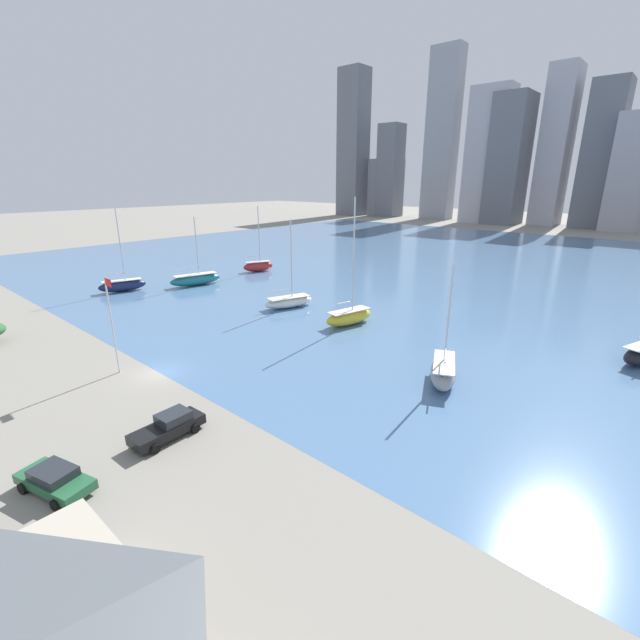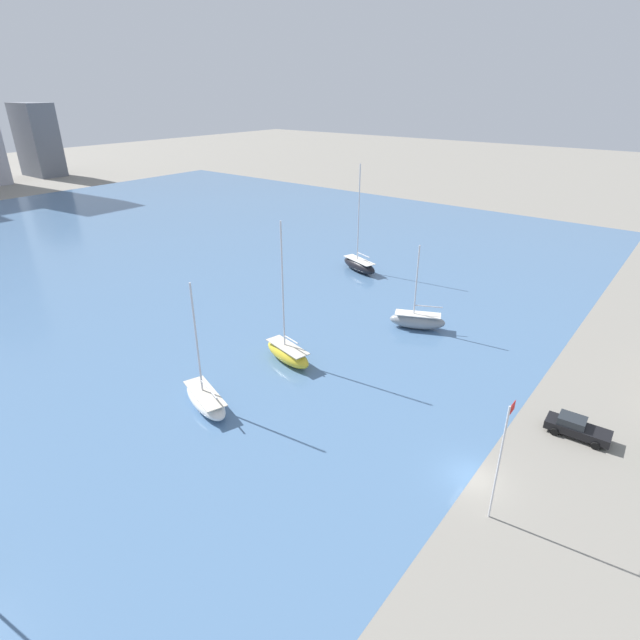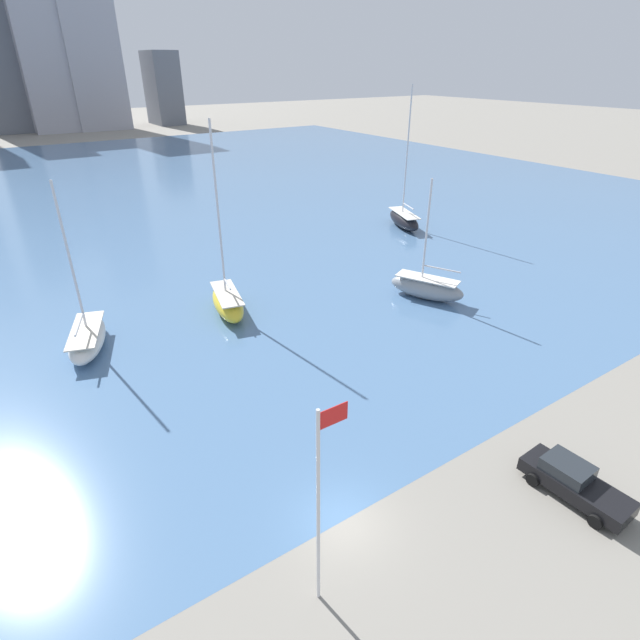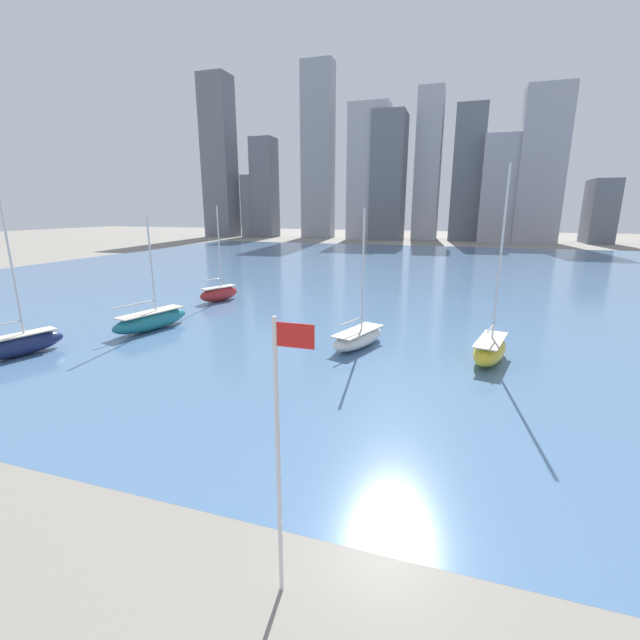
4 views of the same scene
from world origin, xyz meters
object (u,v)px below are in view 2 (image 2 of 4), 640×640
(flag_pole, at_px, (500,458))
(sailboat_white, at_px, (205,399))
(sailboat_gray, at_px, (417,320))
(parked_pickup_black, at_px, (576,427))
(sailboat_black, at_px, (359,265))
(sailboat_yellow, at_px, (288,353))

(flag_pole, xyz_separation_m, sailboat_white, (-3.52, 25.90, -4.22))
(flag_pole, relative_size, sailboat_white, 0.76)
(sailboat_white, bearing_deg, sailboat_gray, 2.99)
(sailboat_gray, bearing_deg, parked_pickup_black, -141.74)
(sailboat_black, bearing_deg, parked_pickup_black, -102.24)
(flag_pole, distance_m, sailboat_white, 26.48)
(sailboat_yellow, relative_size, sailboat_black, 0.92)
(sailboat_yellow, xyz_separation_m, parked_pickup_black, (5.61, -27.97, -0.25))
(sailboat_white, distance_m, sailboat_black, 41.76)
(flag_pole, distance_m, parked_pickup_black, 14.13)
(flag_pole, bearing_deg, sailboat_white, 97.74)
(parked_pickup_black, bearing_deg, sailboat_white, 117.94)
(sailboat_white, bearing_deg, flag_pole, -63.77)
(sailboat_white, bearing_deg, parked_pickup_black, -40.96)
(sailboat_gray, relative_size, sailboat_black, 0.63)
(parked_pickup_black, bearing_deg, sailboat_yellow, 98.73)
(flag_pole, height_order, parked_pickup_black, flag_pole)
(sailboat_gray, height_order, sailboat_black, sailboat_black)
(sailboat_white, xyz_separation_m, parked_pickup_black, (16.76, -28.39, -0.04))
(sailboat_black, bearing_deg, sailboat_gray, -107.45)
(flag_pole, relative_size, sailboat_gray, 0.87)
(parked_pickup_black, bearing_deg, sailboat_black, 55.60)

